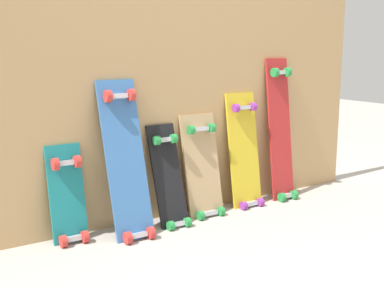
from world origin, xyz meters
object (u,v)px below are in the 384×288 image
at_px(skateboard_red, 281,135).
at_px(skateboard_blue, 127,166).
at_px(skateboard_natural, 203,171).
at_px(skateboard_black, 169,182).
at_px(skateboard_yellow, 245,156).
at_px(skateboard_teal, 68,200).

bearing_deg(skateboard_red, skateboard_blue, -177.07).
bearing_deg(skateboard_blue, skateboard_natural, 5.80).
xyz_separation_m(skateboard_blue, skateboard_black, (0.26, 0.02, -0.13)).
relative_size(skateboard_yellow, skateboard_red, 0.79).
distance_m(skateboard_teal, skateboard_yellow, 1.12).
bearing_deg(skateboard_yellow, skateboard_natural, -178.49).
bearing_deg(skateboard_black, skateboard_yellow, 3.98).
distance_m(skateboard_teal, skateboard_red, 1.42).
xyz_separation_m(skateboard_yellow, skateboard_red, (0.29, -0.00, 0.10)).
bearing_deg(skateboard_blue, skateboard_black, 4.55).
height_order(skateboard_blue, skateboard_natural, skateboard_blue).
relative_size(skateboard_natural, skateboard_yellow, 0.86).
xyz_separation_m(skateboard_natural, skateboard_yellow, (0.31, 0.01, 0.05)).
relative_size(skateboard_teal, skateboard_red, 0.58).
bearing_deg(skateboard_teal, skateboard_blue, -13.22).
bearing_deg(skateboard_yellow, skateboard_teal, 179.55).
height_order(skateboard_teal, skateboard_blue, skateboard_blue).
relative_size(skateboard_black, skateboard_yellow, 0.81).
relative_size(skateboard_natural, skateboard_red, 0.68).
bearing_deg(skateboard_red, skateboard_black, -177.57).
distance_m(skateboard_teal, skateboard_natural, 0.80).
relative_size(skateboard_teal, skateboard_natural, 0.84).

